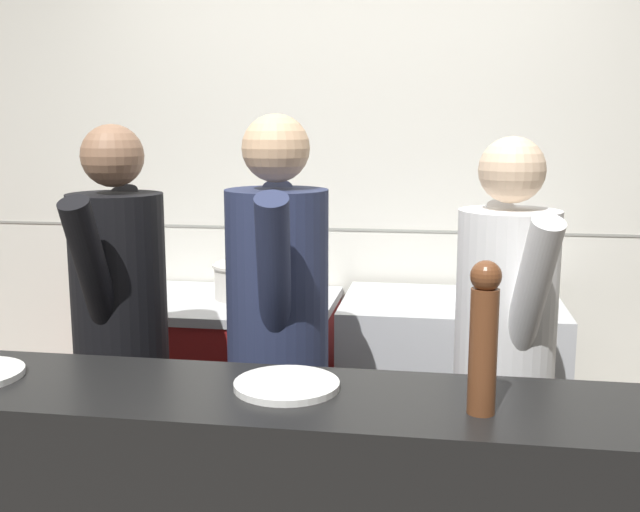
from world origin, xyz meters
TOP-DOWN VIEW (x-y plane):
  - wall_back_tiled at (0.00, 1.49)m, footprint 8.00×0.06m
  - oven_range at (-0.56, 1.09)m, footprint 1.07×0.71m
  - prep_counter at (0.50, 1.09)m, footprint 0.95×0.65m
  - stock_pot at (-0.43, 1.14)m, footprint 0.31×0.31m
  - mixing_bowl_steel at (0.53, 1.06)m, footprint 0.29×0.29m
  - plated_dish_appetiser at (0.06, -0.31)m, footprint 0.28×0.28m
  - pepper_mill at (0.55, -0.40)m, footprint 0.07×0.07m
  - chef_head_cook at (-0.69, 0.33)m, footprint 0.34×0.72m
  - chef_sous at (-0.09, 0.26)m, footprint 0.40×0.74m
  - chef_line at (0.67, 0.32)m, footprint 0.40×0.71m

SIDE VIEW (x-z plane):
  - oven_range at x=-0.56m, z-range 0.00..0.87m
  - prep_counter at x=0.50m, z-range 0.00..0.90m
  - chef_line at x=0.67m, z-range 0.09..1.71m
  - chef_head_cook at x=-0.69m, z-range 0.09..1.75m
  - mixing_bowl_steel at x=0.53m, z-range 0.90..0.97m
  - chef_sous at x=-0.09m, z-range 0.10..1.79m
  - stock_pot at x=-0.43m, z-range 0.87..1.03m
  - plated_dish_appetiser at x=0.06m, z-range 0.98..0.99m
  - pepper_mill at x=0.55m, z-range 0.98..1.36m
  - wall_back_tiled at x=0.00m, z-range 0.00..2.60m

